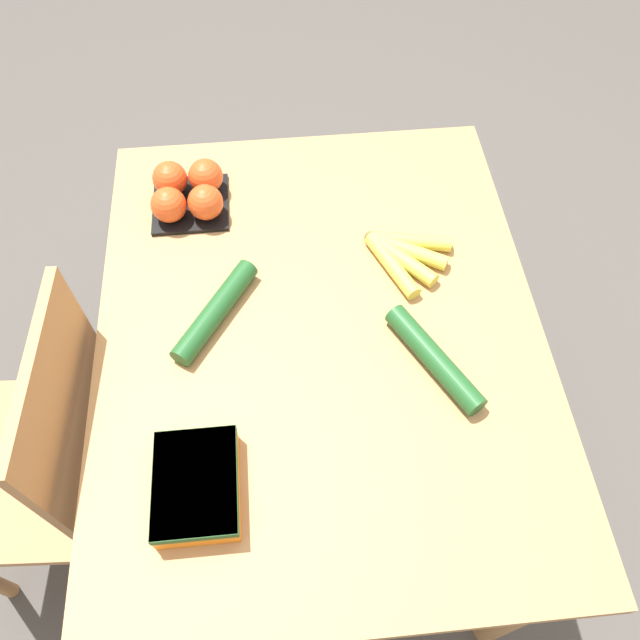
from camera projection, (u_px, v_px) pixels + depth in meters
ground_plane at (320, 459)px, 1.86m from camera, size 12.00×12.00×0.00m
dining_table at (320, 356)px, 1.33m from camera, size 1.11×0.88×0.74m
chair at (50, 460)px, 1.36m from camera, size 0.44×0.42×0.92m
banana_bunch at (402, 253)px, 1.32m from camera, size 0.18×0.19×0.03m
tomato_pack at (188, 192)px, 1.38m from camera, size 0.17×0.17×0.09m
carrot_bag at (196, 485)px, 1.03m from camera, size 0.18×0.14×0.05m
cucumber_near at (216, 311)px, 1.23m from camera, size 0.23×0.17×0.04m
cucumber_far at (434, 358)px, 1.17m from camera, size 0.24×0.16×0.04m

